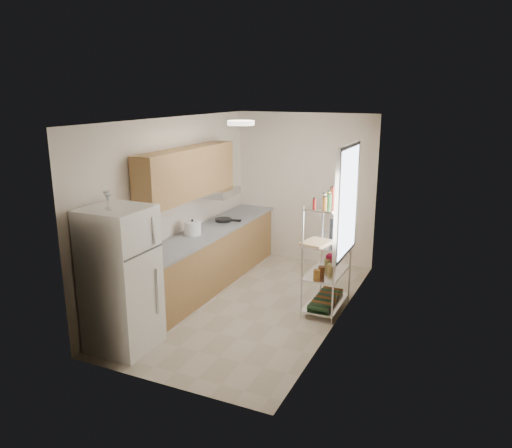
{
  "coord_description": "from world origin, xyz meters",
  "views": [
    {
      "loc": [
        2.79,
        -5.96,
        2.97
      ],
      "look_at": [
        -0.04,
        0.25,
        1.13
      ],
      "focal_mm": 35.0,
      "sensor_mm": 36.0,
      "label": 1
    }
  ],
  "objects_px": {
    "refrigerator": "(121,279)",
    "rice_cooker": "(193,228)",
    "frying_pan_large": "(223,220)",
    "cutting_board": "(316,242)",
    "espresso_machine": "(337,225)"
  },
  "relations": [
    {
      "from": "refrigerator",
      "to": "rice_cooker",
      "type": "relative_size",
      "value": 6.8
    },
    {
      "from": "rice_cooker",
      "to": "frying_pan_large",
      "type": "height_order",
      "value": "rice_cooker"
    },
    {
      "from": "cutting_board",
      "to": "rice_cooker",
      "type": "bearing_deg",
      "value": -179.98
    },
    {
      "from": "refrigerator",
      "to": "frying_pan_large",
      "type": "relative_size",
      "value": 6.35
    },
    {
      "from": "espresso_machine",
      "to": "frying_pan_large",
      "type": "bearing_deg",
      "value": 158.28
    },
    {
      "from": "refrigerator",
      "to": "cutting_board",
      "type": "bearing_deg",
      "value": 45.08
    },
    {
      "from": "espresso_machine",
      "to": "cutting_board",
      "type": "bearing_deg",
      "value": -116.28
    },
    {
      "from": "refrigerator",
      "to": "frying_pan_large",
      "type": "xyz_separation_m",
      "value": [
        -0.08,
        2.65,
        0.07
      ]
    },
    {
      "from": "espresso_machine",
      "to": "rice_cooker",
      "type": "bearing_deg",
      "value": -177.38
    },
    {
      "from": "rice_cooker",
      "to": "frying_pan_large",
      "type": "bearing_deg",
      "value": 86.94
    },
    {
      "from": "cutting_board",
      "to": "espresso_machine",
      "type": "xyz_separation_m",
      "value": [
        0.13,
        0.48,
        0.13
      ]
    },
    {
      "from": "rice_cooker",
      "to": "espresso_machine",
      "type": "height_order",
      "value": "espresso_machine"
    },
    {
      "from": "rice_cooker",
      "to": "espresso_machine",
      "type": "bearing_deg",
      "value": 13.43
    },
    {
      "from": "refrigerator",
      "to": "cutting_board",
      "type": "distance_m",
      "value": 2.52
    },
    {
      "from": "rice_cooker",
      "to": "cutting_board",
      "type": "bearing_deg",
      "value": 0.02
    }
  ]
}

